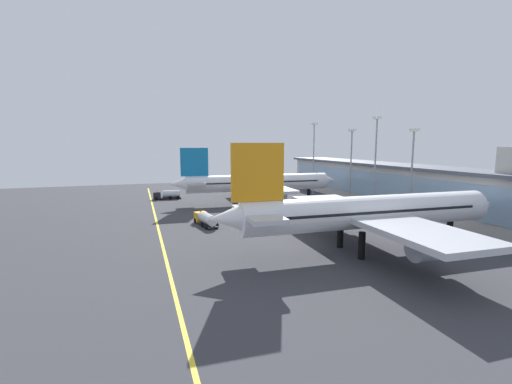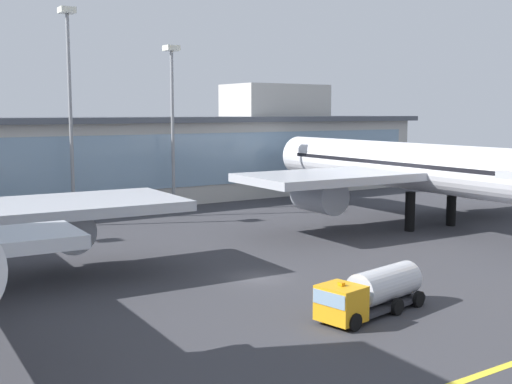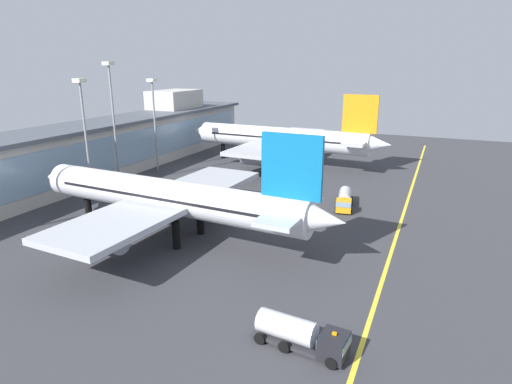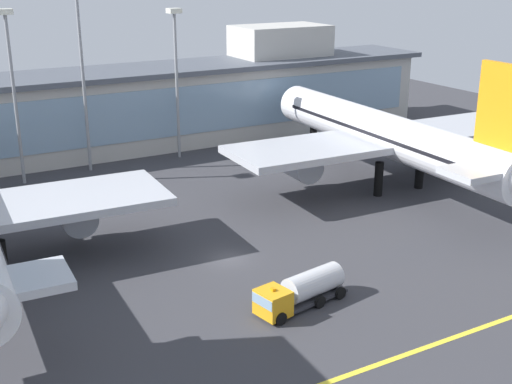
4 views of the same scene
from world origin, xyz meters
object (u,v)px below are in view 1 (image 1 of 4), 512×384
object	(u,v)px
fuel_tanker_truck	(205,219)
apron_light_mast_east	(376,150)
airliner_near_left	(258,183)
baggage_tug_near	(166,195)
airliner_near_right	(368,213)
apron_light_mast_west	(314,148)
apron_light_mast_centre	(351,155)
apron_light_mast_far_east	(412,160)

from	to	relation	value
fuel_tanker_truck	apron_light_mast_east	bearing A→B (deg)	-95.44
airliner_near_left	baggage_tug_near	xyz separation A→B (m)	(-17.24, -26.18, -4.73)
airliner_near_right	fuel_tanker_truck	world-z (taller)	airliner_near_right
fuel_tanker_truck	baggage_tug_near	distance (m)	41.66
airliner_near_right	apron_light_mast_east	xyz separation A→B (m)	(-31.91, 25.71, 9.82)
airliner_near_left	fuel_tanker_truck	bearing A→B (deg)	-128.05
airliner_near_right	airliner_near_left	bearing A→B (deg)	94.13
airliner_near_left	apron_light_mast_west	bearing A→B (deg)	28.01
airliner_near_left	apron_light_mast_east	distance (m)	35.57
airliner_near_right	baggage_tug_near	size ratio (longest dim) A/B	5.90
fuel_tanker_truck	airliner_near_left	bearing A→B (deg)	-50.97
airliner_near_right	apron_light_mast_east	size ratio (longest dim) A/B	2.13
apron_light_mast_centre	apron_light_mast_west	bearing A→B (deg)	-178.89
airliner_near_right	apron_light_mast_east	distance (m)	42.14
baggage_tug_near	apron_light_mast_centre	xyz separation A→B (m)	(27.95, 52.24, 13.38)
fuel_tanker_truck	airliner_near_right	bearing A→B (deg)	-151.20
apron_light_mast_west	apron_light_mast_centre	world-z (taller)	apron_light_mast_west
airliner_near_right	apron_light_mast_centre	xyz separation A→B (m)	(-41.34, 24.31, 8.18)
apron_light_mast_west	apron_light_mast_far_east	bearing A→B (deg)	2.25
fuel_tanker_truck	apron_light_mast_far_east	xyz separation A→B (m)	(9.76, 48.25, 12.97)
airliner_near_left	apron_light_mast_centre	bearing A→B (deg)	-19.51
apron_light_mast_centre	apron_light_mast_east	bearing A→B (deg)	8.43
airliner_near_left	apron_light_mast_east	bearing A→B (deg)	-33.43
airliner_near_left	apron_light_mast_west	xyz separation A→B (m)	(-12.05, 25.62, 10.38)
apron_light_mast_far_east	apron_light_mast_centre	bearing A→B (deg)	-176.63
apron_light_mast_west	baggage_tug_near	bearing A→B (deg)	-95.72
apron_light_mast_centre	fuel_tanker_truck	bearing A→B (deg)	-74.09
baggage_tug_near	apron_light_mast_far_east	xyz separation A→B (m)	(51.08, 53.60, 12.97)
airliner_near_right	fuel_tanker_truck	bearing A→B (deg)	131.11
baggage_tug_near	apron_light_mast_far_east	bearing A→B (deg)	141.77
fuel_tanker_truck	apron_light_mast_centre	xyz separation A→B (m)	(-13.37, 46.89, 13.38)
baggage_tug_near	apron_light_mast_west	size ratio (longest dim) A/B	0.36
airliner_near_right	apron_light_mast_far_east	size ratio (longest dim) A/B	2.49
airliner_near_right	baggage_tug_near	distance (m)	74.89
airliner_near_right	apron_light_mast_west	bearing A→B (deg)	71.78
apron_light_mast_east	apron_light_mast_far_east	distance (m)	13.85
apron_light_mast_west	apron_light_mast_far_east	world-z (taller)	apron_light_mast_west
apron_light_mast_west	apron_light_mast_centre	bearing A→B (deg)	1.11
apron_light_mast_east	fuel_tanker_truck	bearing A→B (deg)	-85.34
airliner_near_right	apron_light_mast_centre	distance (m)	48.66
airliner_near_left	baggage_tug_near	bearing A→B (deg)	149.45
apron_light_mast_far_east	fuel_tanker_truck	bearing A→B (deg)	-101.44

